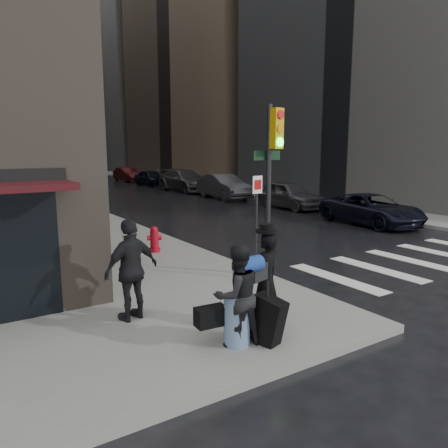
# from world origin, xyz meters

# --- Properties ---
(ground) EXTENTS (140.00, 140.00, 0.00)m
(ground) POSITION_xyz_m (0.00, 0.00, 0.00)
(ground) COLOR black
(ground) RESTS_ON ground
(sidewalk_left) EXTENTS (4.00, 50.00, 0.15)m
(sidewalk_left) POSITION_xyz_m (0.00, 27.00, 0.07)
(sidewalk_left) COLOR slate
(sidewalk_left) RESTS_ON ground
(sidewalk_right) EXTENTS (3.00, 50.00, 0.15)m
(sidewalk_right) POSITION_xyz_m (13.50, 27.00, 0.07)
(sidewalk_right) COLOR slate
(sidewalk_right) RESTS_ON ground
(crosswalk) EXTENTS (8.50, 3.00, 0.01)m
(crosswalk) POSITION_xyz_m (7.50, 1.00, 0.00)
(crosswalk) COLOR silver
(crosswalk) RESTS_ON ground
(bldg_right_mid) EXTENTS (22.00, 22.00, 38.00)m
(bldg_right_mid) POSITION_xyz_m (26.00, 35.00, 19.00)
(bldg_right_mid) COLOR #856C52
(bldg_right_mid) RESTS_ON ground
(bldg_right_far) EXTENTS (22.00, 20.00, 25.00)m
(bldg_right_far) POSITION_xyz_m (26.00, 58.00, 12.50)
(bldg_right_far) COLOR slate
(bldg_right_far) RESTS_ON ground
(bldg_distant) EXTENTS (40.00, 12.00, 32.00)m
(bldg_distant) POSITION_xyz_m (6.00, 78.00, 16.00)
(bldg_distant) COLOR slate
(bldg_distant) RESTS_ON ground
(man_overcoat) EXTENTS (0.97, 1.18, 1.90)m
(man_overcoat) POSITION_xyz_m (-0.25, -0.82, 0.95)
(man_overcoat) COLOR black
(man_overcoat) RESTS_ON ground
(man_jeans) EXTENTS (1.18, 0.69, 1.66)m
(man_jeans) POSITION_xyz_m (-0.99, -1.00, 0.98)
(man_jeans) COLOR black
(man_jeans) RESTS_ON ground
(man_greycoat) EXTENTS (1.19, 0.71, 1.89)m
(man_greycoat) POSITION_xyz_m (-1.98, 0.94, 1.10)
(man_greycoat) COLOR black
(man_greycoat) RESTS_ON ground
(traffic_light) EXTENTS (1.03, 0.54, 4.16)m
(traffic_light) POSITION_xyz_m (1.88, 1.73, 2.83)
(traffic_light) COLOR black
(traffic_light) RESTS_ON ground
(fire_hydrant) EXTENTS (0.46, 0.35, 0.79)m
(fire_hydrant) POSITION_xyz_m (0.56, 5.65, 0.50)
(fire_hydrant) COLOR maroon
(fire_hydrant) RESTS_ON ground
(parked_car_0) EXTENTS (2.55, 4.92, 1.33)m
(parked_car_0) POSITION_xyz_m (10.76, 5.72, 0.66)
(parked_car_0) COLOR black
(parked_car_0) RESTS_ON ground
(parked_car_1) EXTENTS (1.81, 4.43, 1.50)m
(parked_car_1) POSITION_xyz_m (11.23, 11.60, 0.75)
(parked_car_1) COLOR #3F3F44
(parked_car_1) RESTS_ON ground
(parked_car_2) EXTENTS (1.96, 4.89, 1.58)m
(parked_car_2) POSITION_xyz_m (10.77, 17.47, 0.79)
(parked_car_2) COLOR #393A3E
(parked_car_2) RESTS_ON ground
(parked_car_3) EXTENTS (2.55, 5.74, 1.64)m
(parked_car_3) POSITION_xyz_m (11.01, 23.35, 0.82)
(parked_car_3) COLOR #39393E
(parked_car_3) RESTS_ON ground
(parked_car_4) EXTENTS (1.94, 4.15, 1.38)m
(parked_car_4) POSITION_xyz_m (10.77, 29.23, 0.69)
(parked_car_4) COLOR black
(parked_car_4) RESTS_ON ground
(parked_car_5) EXTENTS (1.65, 4.20, 1.36)m
(parked_car_5) POSITION_xyz_m (10.84, 35.10, 0.68)
(parked_car_5) COLOR #3B0B0E
(parked_car_5) RESTS_ON ground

